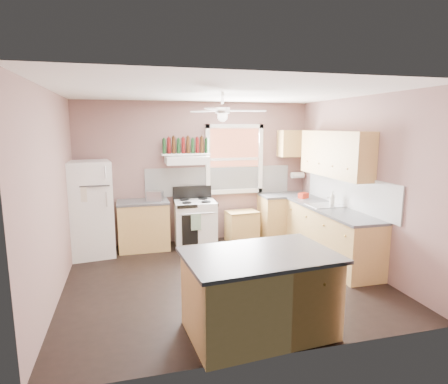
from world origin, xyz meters
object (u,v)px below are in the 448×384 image
object	(u,v)px
refrigerator	(91,209)
toaster	(155,196)
cart	(242,226)
island	(259,295)
stove	(195,223)

from	to	relation	value
refrigerator	toaster	size ratio (longest dim) A/B	5.92
cart	island	world-z (taller)	island
stove	island	distance (m)	3.17
refrigerator	stove	size ratio (longest dim) A/B	1.93
cart	island	bearing A→B (deg)	-109.61
stove	island	xyz separation A→B (m)	(0.12, -3.17, 0.00)
toaster	cart	size ratio (longest dim) A/B	0.47
toaster	island	world-z (taller)	toaster
toaster	island	xyz separation A→B (m)	(0.86, -3.17, -0.56)
toaster	island	bearing A→B (deg)	-55.14
refrigerator	toaster	xyz separation A→B (m)	(1.10, 0.08, 0.16)
refrigerator	cart	size ratio (longest dim) A/B	2.78
stove	cart	world-z (taller)	stove
refrigerator	island	distance (m)	3.69
island	toaster	bearing A→B (deg)	100.05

